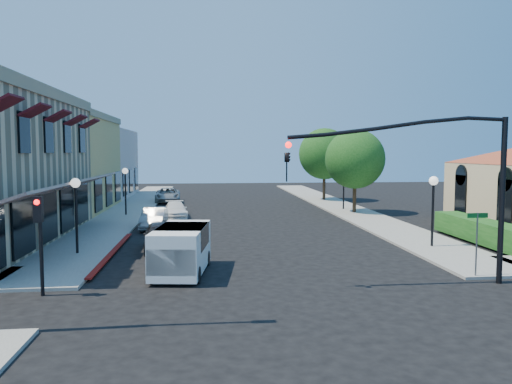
{
  "coord_description": "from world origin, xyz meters",
  "views": [
    {
      "loc": [
        -2.56,
        -15.33,
        4.78
      ],
      "look_at": [
        0.09,
        11.28,
        2.6
      ],
      "focal_mm": 35.0,
      "sensor_mm": 36.0,
      "label": 1
    }
  ],
  "objects": [
    {
      "name": "white_van",
      "position": [
        -3.56,
        4.03,
        1.07
      ],
      "size": [
        2.3,
        4.35,
        1.84
      ],
      "color": "white",
      "rests_on": "ground"
    },
    {
      "name": "parked_car_c",
      "position": [
        -4.8,
        20.8,
        0.56
      ],
      "size": [
        1.98,
        4.03,
        1.13
      ],
      "primitive_type": "imported",
      "rotation": [
        0.0,
        0.0,
        0.1
      ],
      "color": "white",
      "rests_on": "ground"
    },
    {
      "name": "yellow_stucco_building",
      "position": [
        -15.5,
        26.0,
        3.8
      ],
      "size": [
        10.0,
        12.0,
        7.6
      ],
      "primitive_type": "cube",
      "color": "tan",
      "rests_on": "ground"
    },
    {
      "name": "street_tree_b",
      "position": [
        8.8,
        32.0,
        4.54
      ],
      "size": [
        4.94,
        4.94,
        7.02
      ],
      "color": "black",
      "rests_on": "ground"
    },
    {
      "name": "signal_mast_arm",
      "position": [
        5.86,
        1.5,
        4.09
      ],
      "size": [
        8.01,
        0.39,
        6.0
      ],
      "color": "black",
      "rests_on": "ground"
    },
    {
      "name": "parked_car_b",
      "position": [
        -5.8,
        15.72,
        0.65
      ],
      "size": [
        1.46,
        3.98,
        1.3
      ],
      "primitive_type": "imported",
      "rotation": [
        0.0,
        0.0,
        -0.02
      ],
      "color": "#A4A7A9",
      "rests_on": "ground"
    },
    {
      "name": "street_tree_a",
      "position": [
        8.8,
        22.0,
        4.19
      ],
      "size": [
        4.56,
        4.56,
        6.48
      ],
      "color": "black",
      "rests_on": "ground"
    },
    {
      "name": "lamppost_left_far",
      "position": [
        -8.5,
        22.0,
        2.74
      ],
      "size": [
        0.44,
        0.44,
        3.57
      ],
      "color": "black",
      "rests_on": "ground"
    },
    {
      "name": "parked_car_d",
      "position": [
        -6.2,
        32.0,
        0.68
      ],
      "size": [
        2.52,
        5.0,
        1.36
      ],
      "primitive_type": "imported",
      "rotation": [
        0.0,
        0.0,
        0.06
      ],
      "color": "gray",
      "rests_on": "ground"
    },
    {
      "name": "secondary_signal",
      "position": [
        -8.0,
        1.41,
        2.32
      ],
      "size": [
        0.28,
        0.42,
        3.32
      ],
      "color": "black",
      "rests_on": "ground"
    },
    {
      "name": "sidewalk_right",
      "position": [
        8.75,
        27.0,
        0.06
      ],
      "size": [
        3.5,
        50.0,
        0.12
      ],
      "primitive_type": "cube",
      "color": "gray",
      "rests_on": "ground"
    },
    {
      "name": "lamppost_right_near",
      "position": [
        8.5,
        8.0,
        2.74
      ],
      "size": [
        0.44,
        0.44,
        3.57
      ],
      "color": "black",
      "rests_on": "ground"
    },
    {
      "name": "hedge",
      "position": [
        11.7,
        9.0,
        0.0
      ],
      "size": [
        1.4,
        8.0,
        1.1
      ],
      "primitive_type": "cube",
      "color": "#164915",
      "rests_on": "ground"
    },
    {
      "name": "pink_stucco_building",
      "position": [
        -15.5,
        38.0,
        3.5
      ],
      "size": [
        10.0,
        12.0,
        7.0
      ],
      "primitive_type": "cube",
      "color": "beige",
      "rests_on": "ground"
    },
    {
      "name": "curb_red_strip",
      "position": [
        -6.9,
        8.0,
        0.0
      ],
      "size": [
        0.25,
        10.0,
        0.06
      ],
      "primitive_type": "cube",
      "color": "maroon",
      "rests_on": "ground"
    },
    {
      "name": "lamppost_right_far",
      "position": [
        8.5,
        24.0,
        2.74
      ],
      "size": [
        0.44,
        0.44,
        3.57
      ],
      "color": "black",
      "rests_on": "ground"
    },
    {
      "name": "sidewalk_left",
      "position": [
        -8.75,
        27.0,
        0.06
      ],
      "size": [
        3.5,
        50.0,
        0.12
      ],
      "primitive_type": "cube",
      "color": "gray",
      "rests_on": "ground"
    },
    {
      "name": "parked_car_a",
      "position": [
        -4.8,
        8.89,
        0.68
      ],
      "size": [
        2.03,
        4.13,
        1.36
      ],
      "primitive_type": "imported",
      "rotation": [
        0.0,
        0.0,
        0.11
      ],
      "color": "black",
      "rests_on": "ground"
    },
    {
      "name": "lamppost_left_near",
      "position": [
        -8.5,
        8.0,
        2.74
      ],
      "size": [
        0.44,
        0.44,
        3.57
      ],
      "color": "black",
      "rests_on": "ground"
    },
    {
      "name": "ground",
      "position": [
        0.0,
        0.0,
        0.0
      ],
      "size": [
        120.0,
        120.0,
        0.0
      ],
      "primitive_type": "plane",
      "color": "black",
      "rests_on": "ground"
    },
    {
      "name": "street_name_sign",
      "position": [
        7.5,
        2.2,
        1.7
      ],
      "size": [
        0.8,
        0.06,
        2.5
      ],
      "color": "#595B5E",
      "rests_on": "ground"
    }
  ]
}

